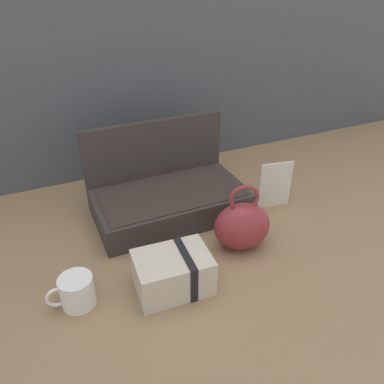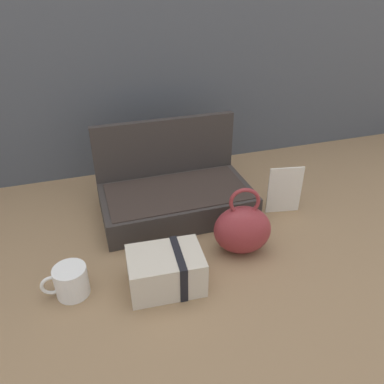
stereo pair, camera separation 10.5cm
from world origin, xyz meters
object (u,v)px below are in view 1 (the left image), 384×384
(teal_pouch_handbag, at_px, (242,226))
(info_card_left, at_px, (275,185))
(open_suitcase, at_px, (168,194))
(cream_toiletry_bag, at_px, (174,272))
(coffee_mug, at_px, (76,291))

(teal_pouch_handbag, bearing_deg, info_card_left, 34.22)
(open_suitcase, relative_size, info_card_left, 2.95)
(open_suitcase, bearing_deg, teal_pouch_handbag, -65.33)
(cream_toiletry_bag, distance_m, coffee_mug, 0.25)
(info_card_left, bearing_deg, cream_toiletry_bag, -144.21)
(coffee_mug, bearing_deg, teal_pouch_handbag, 2.79)
(open_suitcase, relative_size, teal_pouch_handbag, 2.29)
(coffee_mug, bearing_deg, open_suitcase, 39.82)
(cream_toiletry_bag, relative_size, info_card_left, 1.19)
(info_card_left, bearing_deg, open_suitcase, 171.00)
(open_suitcase, height_order, coffee_mug, open_suitcase)
(teal_pouch_handbag, distance_m, coffee_mug, 0.49)
(teal_pouch_handbag, height_order, cream_toiletry_bag, teal_pouch_handbag)
(open_suitcase, distance_m, cream_toiletry_bag, 0.37)
(cream_toiletry_bag, bearing_deg, info_card_left, 25.36)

